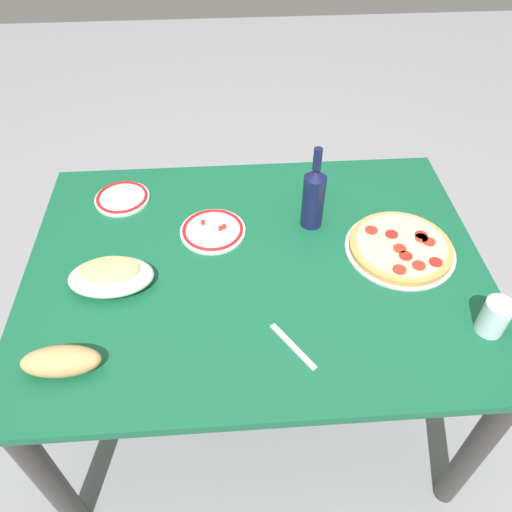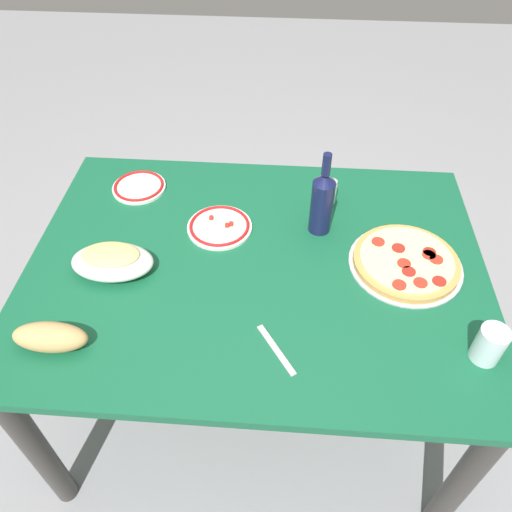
% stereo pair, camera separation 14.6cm
% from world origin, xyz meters
% --- Properties ---
extents(ground_plane, '(8.00, 8.00, 0.00)m').
position_xyz_m(ground_plane, '(0.00, 0.00, 0.00)').
color(ground_plane, gray).
rests_on(ground_plane, ground).
extents(dining_table, '(1.37, 1.01, 0.74)m').
position_xyz_m(dining_table, '(0.00, 0.00, 0.63)').
color(dining_table, '#145938').
rests_on(dining_table, ground).
extents(pepperoni_pizza, '(0.34, 0.34, 0.03)m').
position_xyz_m(pepperoni_pizza, '(-0.44, -0.02, 0.75)').
color(pepperoni_pizza, '#B7B7BC').
rests_on(pepperoni_pizza, dining_table).
extents(baked_pasta_dish, '(0.24, 0.15, 0.08)m').
position_xyz_m(baked_pasta_dish, '(0.41, 0.06, 0.78)').
color(baked_pasta_dish, white).
rests_on(baked_pasta_dish, dining_table).
extents(wine_bottle, '(0.07, 0.07, 0.28)m').
position_xyz_m(wine_bottle, '(-0.19, -0.17, 0.85)').
color(wine_bottle, '#141942').
rests_on(wine_bottle, dining_table).
extents(water_glass, '(0.07, 0.07, 0.10)m').
position_xyz_m(water_glass, '(-0.60, 0.28, 0.79)').
color(water_glass, silver).
rests_on(water_glass, dining_table).
extents(side_plate_near, '(0.21, 0.21, 0.02)m').
position_xyz_m(side_plate_near, '(0.13, -0.14, 0.74)').
color(side_plate_near, white).
rests_on(side_plate_near, dining_table).
extents(side_plate_far, '(0.18, 0.18, 0.02)m').
position_xyz_m(side_plate_far, '(0.43, -0.33, 0.74)').
color(side_plate_far, white).
rests_on(side_plate_far, dining_table).
extents(bread_loaf, '(0.19, 0.08, 0.07)m').
position_xyz_m(bread_loaf, '(0.50, 0.33, 0.77)').
color(bread_loaf, tan).
rests_on(bread_loaf, dining_table).
extents(spice_shaker, '(0.04, 0.04, 0.09)m').
position_xyz_m(spice_shaker, '(-0.23, -0.31, 0.78)').
color(spice_shaker, silver).
rests_on(spice_shaker, dining_table).
extents(fork_right, '(0.11, 0.15, 0.00)m').
position_xyz_m(fork_right, '(-0.07, 0.30, 0.74)').
color(fork_right, '#B7B7BC').
rests_on(fork_right, dining_table).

